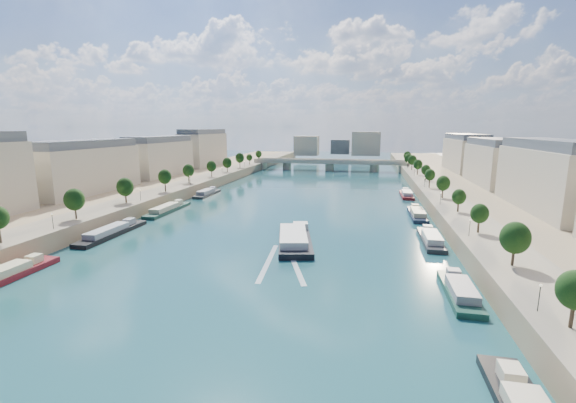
% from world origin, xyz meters
% --- Properties ---
extents(ground, '(700.00, 700.00, 0.00)m').
position_xyz_m(ground, '(0.00, 100.00, 0.00)').
color(ground, '#0C2938').
rests_on(ground, ground).
extents(quay_left, '(44.00, 520.00, 5.00)m').
position_xyz_m(quay_left, '(-72.00, 100.00, 2.50)').
color(quay_left, '#9E8460').
rests_on(quay_left, ground).
extents(quay_right, '(44.00, 520.00, 5.00)m').
position_xyz_m(quay_right, '(72.00, 100.00, 2.50)').
color(quay_right, '#9E8460').
rests_on(quay_right, ground).
extents(pave_left, '(14.00, 520.00, 0.10)m').
position_xyz_m(pave_left, '(-57.00, 100.00, 5.05)').
color(pave_left, gray).
rests_on(pave_left, quay_left).
extents(pave_right, '(14.00, 520.00, 0.10)m').
position_xyz_m(pave_right, '(57.00, 100.00, 5.05)').
color(pave_right, gray).
rests_on(pave_right, quay_right).
extents(trees_left, '(4.80, 268.80, 8.26)m').
position_xyz_m(trees_left, '(-55.00, 102.00, 10.48)').
color(trees_left, '#382B1E').
rests_on(trees_left, ground).
extents(trees_right, '(4.80, 268.80, 8.26)m').
position_xyz_m(trees_right, '(55.00, 110.00, 10.48)').
color(trees_right, '#382B1E').
rests_on(trees_right, ground).
extents(lamps_left, '(0.36, 200.36, 4.28)m').
position_xyz_m(lamps_left, '(-52.50, 90.00, 7.78)').
color(lamps_left, black).
rests_on(lamps_left, ground).
extents(lamps_right, '(0.36, 200.36, 4.28)m').
position_xyz_m(lamps_right, '(52.50, 105.00, 7.78)').
color(lamps_right, black).
rests_on(lamps_right, ground).
extents(buildings_left, '(16.00, 226.00, 23.20)m').
position_xyz_m(buildings_left, '(-85.00, 112.00, 16.45)').
color(buildings_left, beige).
rests_on(buildings_left, ground).
extents(buildings_right, '(16.00, 226.00, 23.20)m').
position_xyz_m(buildings_right, '(85.00, 112.00, 16.45)').
color(buildings_right, beige).
rests_on(buildings_right, ground).
extents(skyline, '(79.00, 42.00, 22.00)m').
position_xyz_m(skyline, '(3.19, 319.52, 14.66)').
color(skyline, beige).
rests_on(skyline, ground).
extents(bridge, '(112.00, 12.00, 8.15)m').
position_xyz_m(bridge, '(0.00, 229.09, 5.08)').
color(bridge, '#C1B79E').
rests_on(bridge, ground).
extents(tour_barge, '(14.80, 31.26, 4.09)m').
position_xyz_m(tour_barge, '(8.58, 47.23, 1.18)').
color(tour_barge, black).
rests_on(tour_barge, ground).
extents(wake, '(13.04, 26.00, 0.04)m').
position_xyz_m(wake, '(8.58, 30.69, 0.02)').
color(wake, silver).
rests_on(wake, ground).
extents(moored_barges_left, '(5.00, 125.64, 3.60)m').
position_xyz_m(moored_barges_left, '(-45.50, 59.56, 0.84)').
color(moored_barges_left, maroon).
rests_on(moored_barges_left, ground).
extents(moored_barges_right, '(5.00, 166.22, 3.60)m').
position_xyz_m(moored_barges_right, '(45.50, 53.71, 0.84)').
color(moored_barges_right, black).
rests_on(moored_barges_right, ground).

